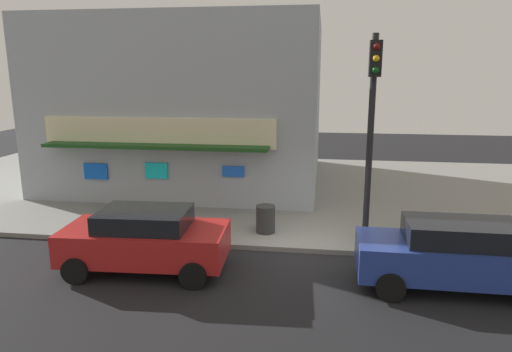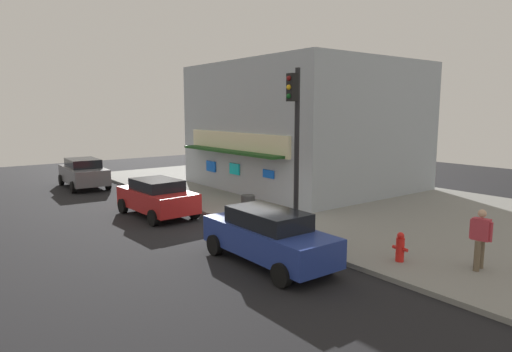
{
  "view_description": "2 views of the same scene",
  "coord_description": "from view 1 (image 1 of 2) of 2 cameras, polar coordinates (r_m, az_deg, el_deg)",
  "views": [
    {
      "loc": [
        0.52,
        -12.06,
        4.9
      ],
      "look_at": [
        -1.39,
        1.15,
        1.89
      ],
      "focal_mm": 32.55,
      "sensor_mm": 36.0,
      "label": 1
    },
    {
      "loc": [
        13.47,
        -9.54,
        4.47
      ],
      "look_at": [
        -0.23,
        0.93,
        1.9
      ],
      "focal_mm": 31.28,
      "sensor_mm": 36.0,
      "label": 2
    }
  ],
  "objects": [
    {
      "name": "trash_can",
      "position": [
        14.02,
        1.18,
        -5.32
      ],
      "size": [
        0.58,
        0.58,
        0.83
      ],
      "primitive_type": "cylinder",
      "color": "#2D2D2D",
      "rests_on": "sidewalk"
    },
    {
      "name": "ground_plane",
      "position": [
        13.03,
        5.41,
        -9.43
      ],
      "size": [
        52.59,
        52.59,
        0.0
      ],
      "primitive_type": "plane",
      "color": "black"
    },
    {
      "name": "traffic_light",
      "position": [
        13.24,
        14.06,
        7.62
      ],
      "size": [
        0.32,
        0.58,
        5.76
      ],
      "color": "black",
      "rests_on": "sidewalk"
    },
    {
      "name": "parked_car_blue",
      "position": [
        11.64,
        23.76,
        -8.84
      ],
      "size": [
        4.58,
        1.91,
        1.61
      ],
      "color": "navy",
      "rests_on": "ground_plane"
    },
    {
      "name": "parked_car_red",
      "position": [
        12.0,
        -13.44,
        -7.51
      ],
      "size": [
        4.12,
        2.24,
        1.57
      ],
      "color": "#AD1E1E",
      "rests_on": "ground_plane"
    },
    {
      "name": "corner_building",
      "position": [
        21.04,
        -7.6,
        8.94
      ],
      "size": [
        10.97,
        10.28,
        6.82
      ],
      "color": "#9EA8B2",
      "rests_on": "sidewalk"
    },
    {
      "name": "sidewalk",
      "position": [
        19.44,
        6.43,
        -1.74
      ],
      "size": [
        35.06,
        13.52,
        0.14
      ],
      "primitive_type": "cube",
      "color": "gray",
      "rests_on": "ground_plane"
    }
  ]
}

